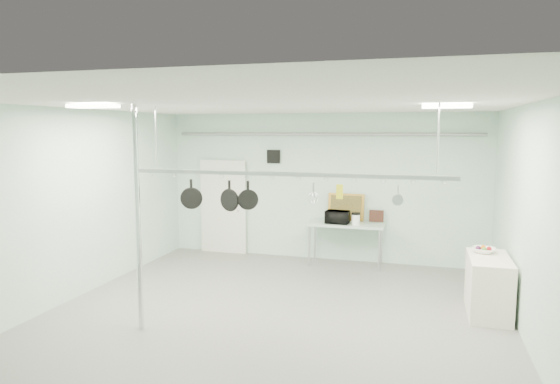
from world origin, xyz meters
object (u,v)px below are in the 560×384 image
(prep_table, at_px, (346,226))
(skillet_mid, at_px, (229,196))
(pot_rack, at_px, (286,172))
(microwave, at_px, (338,217))
(fruit_bowl, at_px, (484,250))
(skillet_right, at_px, (248,195))
(side_cabinet, at_px, (488,286))
(coffee_canister, at_px, (356,220))
(chrome_pole, at_px, (138,219))
(skillet_left, at_px, (191,194))

(prep_table, distance_m, skillet_mid, 3.68)
(pot_rack, distance_m, microwave, 3.42)
(prep_table, xyz_separation_m, fruit_bowl, (2.49, -1.94, 0.11))
(prep_table, distance_m, skillet_right, 3.60)
(side_cabinet, height_order, skillet_right, skillet_right)
(microwave, xyz_separation_m, coffee_canister, (0.39, -0.07, -0.02))
(coffee_canister, bearing_deg, pot_rack, -101.26)
(chrome_pole, xyz_separation_m, pot_rack, (1.90, 0.90, 0.63))
(pot_rack, relative_size, fruit_bowl, 13.68)
(chrome_pole, distance_m, coffee_canister, 4.79)
(skillet_mid, bearing_deg, side_cabinet, 32.34)
(skillet_mid, bearing_deg, skillet_left, -163.68)
(microwave, height_order, skillet_left, skillet_left)
(microwave, distance_m, skillet_mid, 3.48)
(chrome_pole, relative_size, microwave, 6.70)
(side_cabinet, height_order, skillet_left, skillet_left)
(chrome_pole, xyz_separation_m, skillet_left, (0.39, 0.90, 0.25))
(pot_rack, bearing_deg, chrome_pole, -154.65)
(prep_table, height_order, skillet_right, skillet_right)
(chrome_pole, bearing_deg, fruit_bowl, 25.32)
(fruit_bowl, bearing_deg, skillet_right, -158.53)
(chrome_pole, bearing_deg, side_cabinet, 22.41)
(prep_table, bearing_deg, microwave, -147.96)
(pot_rack, relative_size, coffee_canister, 22.27)
(side_cabinet, xyz_separation_m, fruit_bowl, (-0.06, 0.26, 0.49))
(pot_rack, distance_m, fruit_bowl, 3.44)
(chrome_pole, bearing_deg, coffee_canister, 57.95)
(side_cabinet, bearing_deg, chrome_pole, -157.59)
(fruit_bowl, xyz_separation_m, skillet_mid, (-3.77, -1.36, 0.90))
(side_cabinet, xyz_separation_m, pot_rack, (-2.95, -1.10, 1.78))
(prep_table, bearing_deg, pot_rack, -96.91)
(microwave, height_order, fruit_bowl, microwave)
(chrome_pole, relative_size, prep_table, 2.00)
(skillet_mid, height_order, skillet_right, same)
(skillet_left, xyz_separation_m, skillet_right, (0.93, 0.00, 0.02))
(chrome_pole, relative_size, pot_rack, 0.67)
(skillet_right, bearing_deg, chrome_pole, -170.56)
(microwave, relative_size, skillet_left, 1.04)
(skillet_left, height_order, skillet_right, same)
(microwave, xyz_separation_m, skillet_left, (-1.75, -3.20, 0.82))
(skillet_left, bearing_deg, skillet_mid, -22.13)
(prep_table, height_order, microwave, microwave)
(chrome_pole, distance_m, skillet_mid, 1.38)
(pot_rack, bearing_deg, side_cabinet, 20.45)
(skillet_mid, bearing_deg, chrome_pole, -122.24)
(microwave, bearing_deg, skillet_left, 65.56)
(pot_rack, bearing_deg, skillet_right, 180.00)
(coffee_canister, distance_m, skillet_left, 3.88)
(chrome_pole, bearing_deg, skillet_mid, 41.44)
(skillet_right, bearing_deg, microwave, 50.73)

